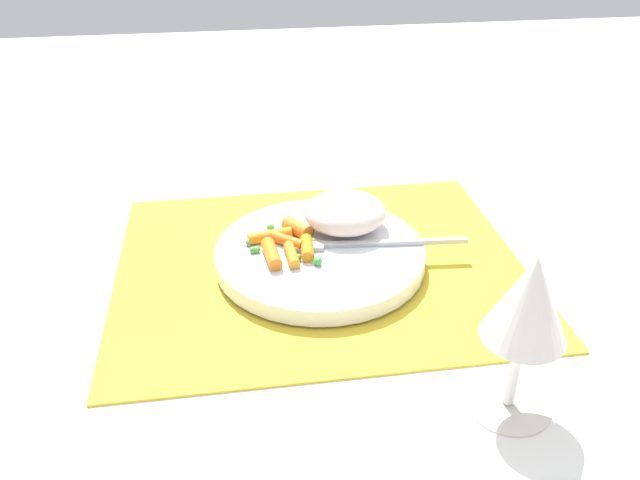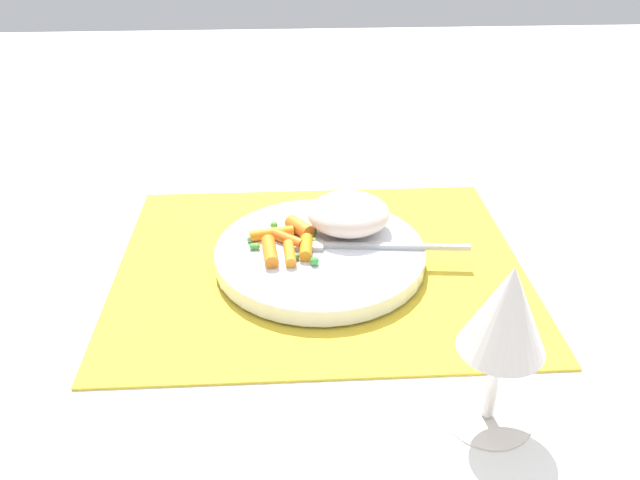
% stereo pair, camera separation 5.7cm
% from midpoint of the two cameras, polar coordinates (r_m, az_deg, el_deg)
% --- Properties ---
extents(ground_plane, '(2.40, 2.40, 0.00)m').
position_cam_midpoint_polar(ground_plane, '(0.73, -2.25, -2.41)').
color(ground_plane, white).
extents(placemat, '(0.46, 0.38, 0.01)m').
position_cam_midpoint_polar(placemat, '(0.73, -2.25, -2.22)').
color(placemat, gold).
rests_on(placemat, ground_plane).
extents(plate, '(0.24, 0.24, 0.02)m').
position_cam_midpoint_polar(plate, '(0.72, -2.27, -1.38)').
color(plate, white).
rests_on(plate, placemat).
extents(rice_mound, '(0.10, 0.09, 0.04)m').
position_cam_midpoint_polar(rice_mound, '(0.74, 0.08, 2.45)').
color(rice_mound, beige).
rests_on(rice_mound, plate).
extents(carrot_portion, '(0.08, 0.09, 0.02)m').
position_cam_midpoint_polar(carrot_portion, '(0.72, -5.35, -0.27)').
color(carrot_portion, orange).
rests_on(carrot_portion, plate).
extents(pea_scatter, '(0.08, 0.09, 0.01)m').
position_cam_midpoint_polar(pea_scatter, '(0.72, -5.05, -0.55)').
color(pea_scatter, green).
rests_on(pea_scatter, plate).
extents(fork, '(0.21, 0.03, 0.01)m').
position_cam_midpoint_polar(fork, '(0.72, 1.12, -0.42)').
color(fork, '#B7B7B7').
rests_on(fork, plate).
extents(wine_glass, '(0.07, 0.07, 0.15)m').
position_cam_midpoint_polar(wine_glass, '(0.51, 15.26, -5.85)').
color(wine_glass, silver).
rests_on(wine_glass, ground_plane).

